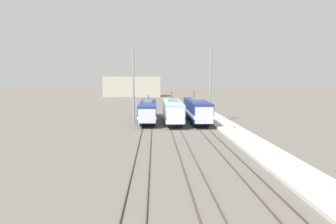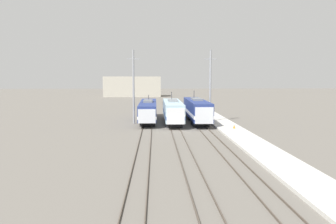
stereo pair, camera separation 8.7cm
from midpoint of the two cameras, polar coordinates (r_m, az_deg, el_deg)
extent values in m
plane|color=#666059|center=(50.42, 1.26, -3.14)|extent=(400.00, 400.00, 0.00)
cube|color=#4C4238|center=(50.35, -4.58, -3.09)|extent=(0.07, 120.00, 0.15)
cube|color=#4C4238|center=(50.31, -2.94, -3.08)|extent=(0.07, 120.00, 0.15)
cube|color=#4C4238|center=(50.37, 0.44, -3.06)|extent=(0.07, 120.00, 0.15)
cube|color=#4C4238|center=(50.46, 2.07, -3.05)|extent=(0.07, 120.00, 0.15)
cube|color=#4C4238|center=(50.77, 5.42, -3.02)|extent=(0.07, 120.00, 0.15)
cube|color=#4C4238|center=(50.98, 7.02, -3.00)|extent=(0.07, 120.00, 0.15)
cube|color=black|center=(55.92, -3.62, -1.76)|extent=(2.53, 4.36, 0.95)
cube|color=black|center=(65.76, -3.43, -0.61)|extent=(2.53, 4.36, 0.95)
cube|color=navy|center=(60.65, -3.53, 0.53)|extent=(2.97, 19.82, 2.60)
cube|color=silver|center=(60.70, -3.53, 0.04)|extent=(3.01, 19.86, 0.47)
cube|color=silver|center=(51.78, -3.73, -0.62)|extent=(2.73, 2.16, 2.21)
cube|color=black|center=(50.74, -3.76, -0.20)|extent=(2.32, 0.08, 0.62)
cube|color=slate|center=(60.52, -3.54, 1.92)|extent=(1.63, 4.96, 0.35)
cylinder|color=#38383D|center=(64.85, -3.46, 2.51)|extent=(0.12, 0.12, 1.08)
cube|color=#232326|center=(54.07, 1.01, -2.02)|extent=(2.54, 3.80, 0.95)
cube|color=#232326|center=(62.61, 0.55, -0.93)|extent=(2.54, 3.80, 0.95)
cube|color=#9EBCCC|center=(58.12, 0.76, 0.44)|extent=(2.99, 17.25, 2.87)
cube|color=navy|center=(58.18, 0.76, -0.13)|extent=(3.03, 17.29, 0.52)
cube|color=silver|center=(50.41, 1.24, -0.65)|extent=(2.75, 1.86, 2.44)
cube|color=black|center=(49.51, 1.31, -0.15)|extent=(2.34, 0.08, 0.68)
cube|color=gray|center=(57.99, 0.77, 2.02)|extent=(1.65, 4.31, 0.35)
cylinder|color=#38383D|center=(61.74, 0.58, 2.81)|extent=(0.12, 0.12, 1.54)
cube|color=black|center=(55.15, 5.54, -1.89)|extent=(2.62, 4.09, 0.95)
cube|color=black|center=(64.30, 4.41, -0.77)|extent=(2.62, 4.09, 0.95)
cube|color=navy|center=(59.50, 4.95, 0.62)|extent=(3.08, 18.59, 3.03)
cube|color=silver|center=(59.56, 4.95, 0.04)|extent=(3.12, 18.63, 0.55)
cube|color=silver|center=(51.31, 6.13, -0.50)|extent=(2.83, 2.11, 2.57)
cube|color=black|center=(50.29, 6.30, 0.02)|extent=(2.41, 0.08, 0.72)
cube|color=slate|center=(59.37, 4.97, 2.24)|extent=(1.69, 4.65, 0.35)
cylinder|color=#38383D|center=(63.39, 4.50, 3.02)|extent=(0.12, 0.12, 1.56)
cylinder|color=gray|center=(57.39, -6.08, 4.34)|extent=(0.35, 0.35, 12.78)
cube|color=gray|center=(57.47, -6.13, 9.19)|extent=(2.19, 0.16, 0.16)
cylinder|color=gray|center=(58.09, 7.32, 4.34)|extent=(0.35, 0.35, 12.78)
cube|color=gray|center=(58.17, 7.39, 9.13)|extent=(2.19, 0.16, 0.16)
cube|color=beige|center=(51.62, 10.73, -2.87)|extent=(4.00, 120.00, 0.30)
cone|color=orange|center=(51.01, 11.40, -2.50)|extent=(0.39, 0.39, 0.56)
cube|color=#B2AD9E|center=(143.89, -6.23, 4.44)|extent=(24.25, 10.92, 8.64)
camera|label=1|loc=(0.04, -90.05, 0.00)|focal=35.00mm
camera|label=2|loc=(0.04, 89.95, 0.00)|focal=35.00mm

